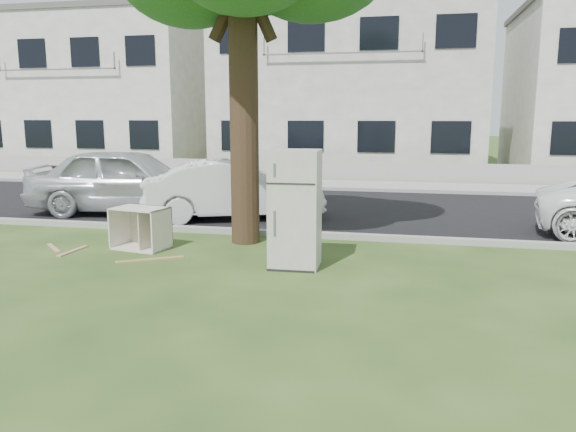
% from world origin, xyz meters
% --- Properties ---
extents(ground, '(120.00, 120.00, 0.00)m').
position_xyz_m(ground, '(0.00, 0.00, 0.00)').
color(ground, '#264017').
extents(road, '(120.00, 7.00, 0.01)m').
position_xyz_m(road, '(0.00, 6.00, 0.01)').
color(road, black).
rests_on(road, ground).
extents(kerb_near, '(120.00, 0.18, 0.12)m').
position_xyz_m(kerb_near, '(0.00, 2.45, 0.00)').
color(kerb_near, gray).
rests_on(kerb_near, ground).
extents(kerb_far, '(120.00, 0.18, 0.12)m').
position_xyz_m(kerb_far, '(0.00, 9.55, 0.00)').
color(kerb_far, gray).
rests_on(kerb_far, ground).
extents(sidewalk, '(120.00, 2.80, 0.01)m').
position_xyz_m(sidewalk, '(0.00, 11.00, 0.01)').
color(sidewalk, gray).
rests_on(sidewalk, ground).
extents(low_wall, '(120.00, 0.15, 0.70)m').
position_xyz_m(low_wall, '(0.00, 12.60, 0.35)').
color(low_wall, gray).
rests_on(low_wall, ground).
extents(townhouse_left, '(10.20, 8.16, 7.04)m').
position_xyz_m(townhouse_left, '(-12.00, 17.50, 3.52)').
color(townhouse_left, white).
rests_on(townhouse_left, ground).
extents(townhouse_center, '(11.22, 8.16, 7.44)m').
position_xyz_m(townhouse_center, '(0.00, 17.50, 3.72)').
color(townhouse_center, silver).
rests_on(townhouse_center, ground).
extents(fridge, '(0.80, 0.75, 1.89)m').
position_xyz_m(fridge, '(0.88, 0.28, 0.94)').
color(fridge, silver).
rests_on(fridge, ground).
extents(cabinet, '(1.08, 0.79, 0.77)m').
position_xyz_m(cabinet, '(-2.13, 0.88, 0.38)').
color(cabinet, beige).
rests_on(cabinet, ground).
extents(plank_a, '(1.01, 0.69, 0.02)m').
position_xyz_m(plank_a, '(-1.60, 0.13, 0.01)').
color(plank_a, '#9F824D').
rests_on(plank_a, ground).
extents(plank_b, '(0.63, 0.61, 0.02)m').
position_xyz_m(plank_b, '(-3.72, 0.54, 0.01)').
color(plank_b, tan).
rests_on(plank_b, ground).
extents(plank_c, '(0.13, 0.81, 0.02)m').
position_xyz_m(plank_c, '(-3.23, 0.40, 0.01)').
color(plank_c, tan).
rests_on(plank_c, ground).
extents(car_center, '(4.42, 2.88, 1.38)m').
position_xyz_m(car_center, '(-1.38, 4.14, 0.69)').
color(car_center, silver).
rests_on(car_center, ground).
extents(car_left, '(5.05, 2.60, 1.65)m').
position_xyz_m(car_left, '(-4.16, 4.30, 0.82)').
color(car_left, '#AEB1B5').
rests_on(car_left, ground).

